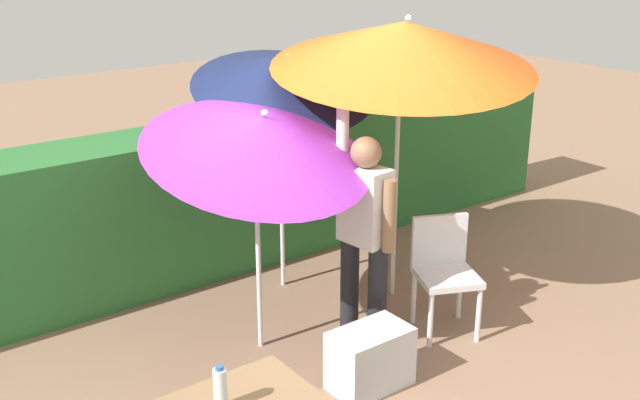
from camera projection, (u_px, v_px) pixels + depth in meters
name	position (u px, v px, depth m)	size (l,w,h in m)	color
ground_plane	(344.00, 351.00, 5.73)	(24.00, 24.00, 0.00)	#937056
hedge_row	(211.00, 198.00, 6.95)	(8.00, 0.70, 1.31)	#2D7033
umbrella_rainbow	(284.00, 75.00, 6.17)	(1.53, 1.50, 2.23)	silver
umbrella_orange	(260.00, 137.00, 5.28)	(1.63, 1.64, 1.99)	silver
umbrella_yellow	(404.00, 45.00, 5.90)	(2.10, 2.09, 2.49)	silver
person_vendor	(364.00, 227.00, 5.53)	(0.26, 0.56, 1.88)	black
chair_plastic	(444.00, 268.00, 5.89)	(0.58, 0.58, 0.89)	silver
cooler_box	(370.00, 359.00, 5.22)	(0.54, 0.34, 0.43)	silver
bottle_water	(220.00, 388.00, 3.80)	(0.07, 0.07, 0.24)	silver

